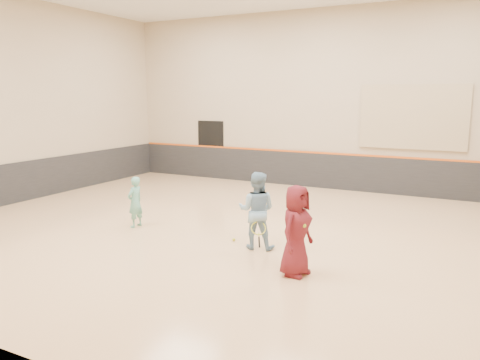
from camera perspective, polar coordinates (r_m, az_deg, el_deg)
The scene contains 14 objects.
room at distance 10.82m, azimuth 0.83°, elevation -2.26°, with size 15.04×12.04×6.22m.
wainscot_back at distance 16.33m, azimuth 10.15°, elevation 1.10°, with size 14.90×0.04×1.20m, color #232326.
wainscot_left at distance 15.61m, azimuth -24.58°, elevation -0.10°, with size 0.04×11.90×1.20m, color #232326.
accent_stripe at distance 16.24m, azimuth 10.21°, elevation 3.26°, with size 14.90×0.03×0.06m, color #D85914.
acoustic_panel at distance 15.54m, azimuth 20.34°, elevation 7.21°, with size 3.20×0.08×2.00m, color tan.
doorway at distance 18.08m, azimuth -3.57°, elevation 3.72°, with size 1.10×0.05×2.20m, color black.
girl at distance 11.60m, azimuth -12.67°, elevation -2.63°, with size 0.45×0.30×1.24m, color #65AF9C.
instructor at distance 9.72m, azimuth 2.04°, elevation -3.72°, with size 0.79×0.61×1.62m, color #7EA7C4.
young_man at distance 8.34m, azimuth 6.87°, elevation -6.13°, with size 0.80×0.52×1.63m, color maroon.
held_racket at distance 9.48m, azimuth 2.27°, elevation -5.89°, with size 0.49×0.49×0.53m, color gold, non-canonical shape.
spare_racket at distance 14.28m, azimuth 6.25°, elevation -2.23°, with size 0.67×0.67×0.16m, color yellow, non-canonical shape.
ball_under_racket at distance 10.37m, azimuth -0.76°, elevation -7.28°, with size 0.07×0.07×0.07m, color yellow.
ball_in_hand at distance 8.11m, azimuth 7.86°, elevation -5.54°, with size 0.07×0.07×0.07m, color #BED932.
ball_beside_spare at distance 14.12m, azimuth 3.60°, elevation -2.53°, with size 0.07×0.07×0.07m, color yellow.
Camera 1 is at (4.67, -9.47, 3.16)m, focal length 35.00 mm.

